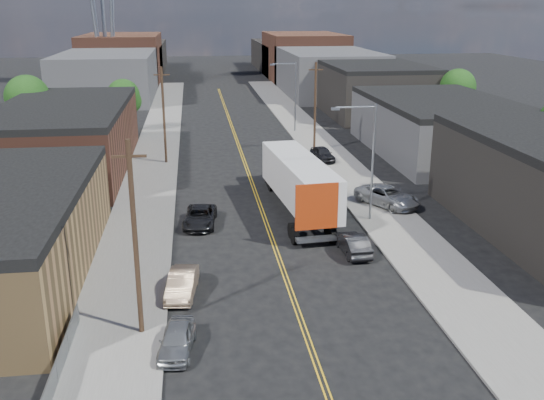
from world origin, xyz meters
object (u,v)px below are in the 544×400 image
object	(u,v)px
car_left_a	(177,340)
car_left_b	(182,284)
car_right_lot_c	(323,154)
car_right_lot_a	(387,196)
car_left_c	(200,217)
semi_truck	(295,178)
car_right_oncoming	(353,244)

from	to	relation	value
car_left_a	car_left_b	size ratio (longest dim) A/B	0.90
car_left_b	car_right_lot_c	distance (m)	32.77
car_left_b	car_right_lot_a	bearing A→B (deg)	47.39
car_left_a	car_right_lot_c	world-z (taller)	car_right_lot_c
car_left_a	car_left_c	distance (m)	17.55
semi_truck	car_right_oncoming	bearing A→B (deg)	-82.65
car_left_a	car_right_oncoming	xyz separation A→B (m)	(11.40, 10.71, 0.05)
car_right_lot_c	car_left_a	bearing A→B (deg)	-119.90
semi_truck	car_right_lot_a	distance (m)	7.76
car_left_a	car_left_b	distance (m)	6.03
car_right_lot_a	car_left_b	bearing A→B (deg)	-170.05
car_left_b	car_left_c	bearing A→B (deg)	91.33
semi_truck	car_left_b	xyz separation A→B (m)	(-8.98, -14.58, -1.90)
semi_truck	car_right_oncoming	size ratio (longest dim) A/B	4.15
car_right_oncoming	car_left_c	bearing A→B (deg)	-36.63
car_left_b	car_right_lot_c	size ratio (longest dim) A/B	0.99
car_right_lot_c	car_left_b	bearing A→B (deg)	-123.62
car_left_b	car_left_c	size ratio (longest dim) A/B	0.86
semi_truck	car_right_lot_a	size ratio (longest dim) A/B	3.08
car_left_c	car_right_oncoming	distance (m)	12.09
semi_truck	car_right_oncoming	distance (m)	10.32
semi_truck	car_right_lot_c	distance (m)	15.91
car_right_oncoming	car_right_lot_c	size ratio (longest dim) A/B	0.99
car_left_c	car_right_lot_c	xyz separation A→B (m)	(13.20, 17.96, 0.19)
car_left_c	car_right_lot_c	size ratio (longest dim) A/B	1.15
semi_truck	car_left_a	size ratio (longest dim) A/B	4.60
car_right_oncoming	car_right_lot_a	distance (m)	10.63
semi_truck	car_left_c	xyz separation A→B (m)	(-7.77, -3.11, -1.91)
car_right_oncoming	car_right_lot_c	distance (m)	24.96
semi_truck	car_right_lot_c	world-z (taller)	semi_truck
semi_truck	car_left_b	bearing A→B (deg)	-126.98
car_left_c	car_right_lot_a	bearing A→B (deg)	15.22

